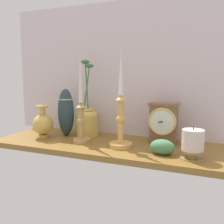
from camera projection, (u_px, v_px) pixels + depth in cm
name	position (u px, v px, depth cm)	size (l,w,h in cm)	color
ground_plane	(105.00, 145.00, 112.52)	(100.00, 36.00, 2.40)	olive
back_wall	(120.00, 70.00, 124.62)	(120.00, 2.00, 65.00)	silver
mantel_clock	(163.00, 123.00, 109.00)	(12.81, 9.19, 18.04)	brown
candlestick_tall_left	(81.00, 114.00, 110.49)	(7.67, 7.67, 39.68)	tan
candlestick_tall_center	(121.00, 120.00, 103.60)	(9.71, 9.71, 39.64)	#DBA651
brass_vase_bulbous	(43.00, 124.00, 120.17)	(9.80, 9.80, 15.82)	gold
brass_vase_jar	(87.00, 120.00, 123.29)	(10.56, 10.56, 37.21)	gold
pillar_candle_front	(193.00, 143.00, 89.65)	(8.45, 8.45, 11.91)	#A08049
tall_ceramic_vase	(66.00, 112.00, 124.50)	(7.94, 7.94, 23.27)	#273C43
ivy_sprig	(162.00, 147.00, 95.13)	(9.41, 6.58, 5.78)	#488454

